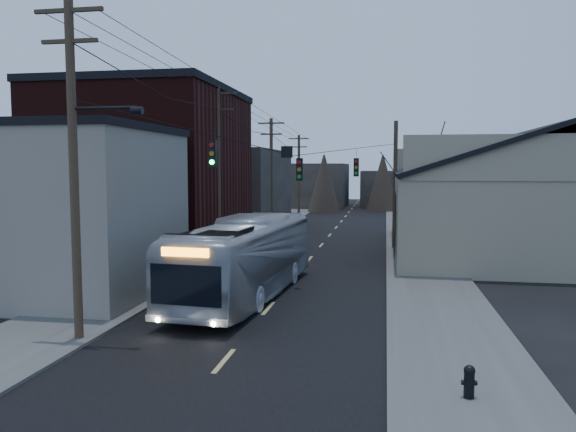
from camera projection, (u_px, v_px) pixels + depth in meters
The scene contains 15 objects.
ground at pixel (201, 389), 13.77m from camera, with size 160.00×160.00×0.00m, color black.
road_surface at pixel (327, 238), 43.21m from camera, with size 9.00×110.00×0.02m, color black.
sidewalk_left at pixel (245, 236), 44.32m from camera, with size 4.00×110.00×0.12m, color #474744.
sidewalk_right at pixel (413, 239), 42.10m from camera, with size 4.00×110.00×0.12m, color #474744.
building_clapboard at pixel (66, 213), 23.84m from camera, with size 8.00×8.00×7.00m, color gray.
building_brick at pixel (150, 175), 34.68m from camera, with size 10.00×12.00×10.00m, color black.
building_left_far at pixel (229, 189), 50.43m from camera, with size 9.00×14.00×7.00m, color #2E2A25.
warehouse at pixel (522, 211), 35.85m from camera, with size 16.16×20.60×7.73m.
building_far_left at pixel (310, 185), 78.34m from camera, with size 10.00×12.00×6.00m, color #2E2A25.
building_far_right at pixel (404, 188), 81.06m from camera, with size 12.00×14.00×5.00m, color #2E2A25.
bare_tree at pixel (423, 200), 31.98m from camera, with size 0.40×0.40×7.20m, color black.
utility_lines at pixel (272, 175), 37.57m from camera, with size 11.24×45.28×10.50m.
bus at pixel (246, 258), 23.41m from camera, with size 2.79×11.93×3.32m, color #9FA4AA.
parked_car at pixel (285, 232), 42.10m from camera, with size 1.38×3.95×1.30m, color #94979A.
fire_hydrant at pixel (469, 380), 12.93m from camera, with size 0.36×0.26×0.77m.
Camera 1 is at (4.40, -12.79, 5.41)m, focal length 35.00 mm.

